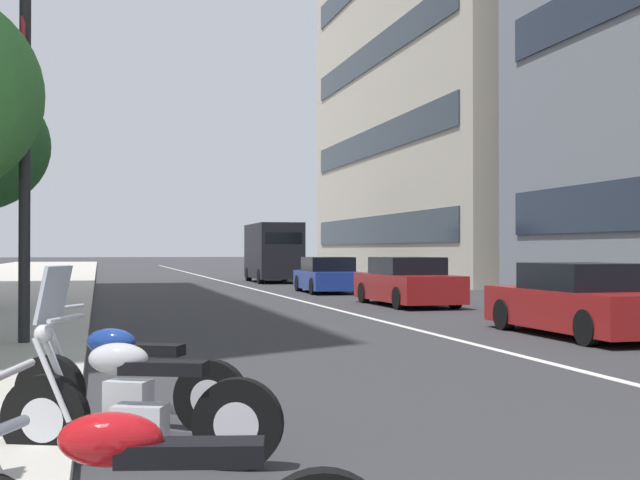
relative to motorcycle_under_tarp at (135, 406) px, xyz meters
The scene contains 8 objects.
lane_centre_stripe 31.21m from the motorcycle_under_tarp, 10.98° to the right, with size 110.00×0.16×0.01m, color silver.
motorcycle_under_tarp is the anchor object (origin of this frame).
motorcycle_second_in_row 1.28m from the motorcycle_under_tarp, ahead, with size 1.14×2.01×1.11m.
car_following_behind 11.48m from the motorcycle_under_tarp, 47.60° to the right, with size 4.59×1.86×1.37m.
car_lead_in_lane 18.91m from the motorcycle_under_tarp, 26.41° to the right, with size 4.69×1.88×1.40m.
car_far_down_avenue 26.00m from the motorcycle_under_tarp, 18.11° to the right, with size 4.26×1.95×1.35m.
delivery_van_ahead 36.58m from the motorcycle_under_tarp, 12.96° to the right, with size 5.70×2.25×2.92m.
street_lamp_with_banners 8.96m from the motorcycle_under_tarp, ahead, with size 1.26×2.35×7.67m.
Camera 1 is at (-2.18, 6.21, 1.61)m, focal length 48.20 mm.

